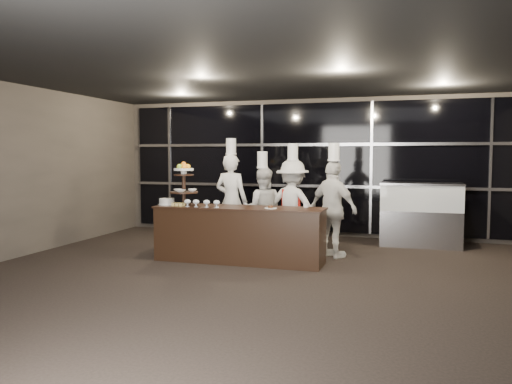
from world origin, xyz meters
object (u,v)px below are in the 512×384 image
(buffet_counter, at_px, (239,234))
(layer_cake, at_px, (167,202))
(chef_b, at_px, (262,209))
(chef_c, at_px, (293,205))
(chef_a, at_px, (231,200))
(display_case, at_px, (421,211))
(chef_d, at_px, (333,208))
(display_stand, at_px, (184,181))

(buffet_counter, relative_size, layer_cake, 9.47)
(layer_cake, relative_size, chef_b, 0.16)
(chef_c, bearing_deg, chef_b, -168.03)
(buffet_counter, height_order, chef_a, chef_a)
(layer_cake, relative_size, chef_c, 0.15)
(chef_b, bearing_deg, chef_c, 11.97)
(display_case, distance_m, chef_b, 3.13)
(buffet_counter, distance_m, chef_d, 1.70)
(layer_cake, xyz_separation_m, chef_d, (2.74, 0.86, -0.12))
(chef_a, bearing_deg, chef_b, -11.49)
(display_stand, xyz_separation_m, layer_cake, (-0.30, -0.05, -0.37))
(display_stand, distance_m, layer_cake, 0.48)
(display_case, distance_m, chef_d, 2.17)
(layer_cake, bearing_deg, chef_c, 31.93)
(buffet_counter, distance_m, display_stand, 1.33)
(display_stand, relative_size, chef_c, 0.38)
(buffet_counter, distance_m, chef_a, 1.38)
(buffet_counter, xyz_separation_m, display_case, (2.91, 2.39, 0.22))
(chef_a, distance_m, chef_b, 0.69)
(layer_cake, relative_size, display_case, 0.20)
(chef_d, bearing_deg, chef_b, 170.15)
(chef_a, distance_m, chef_d, 2.04)
(display_stand, bearing_deg, chef_d, 18.39)
(display_case, xyz_separation_m, chef_b, (-2.82, -1.35, 0.10))
(chef_b, height_order, chef_d, chef_d)
(buffet_counter, height_order, chef_c, chef_c)
(display_stand, xyz_separation_m, chef_a, (0.43, 1.18, -0.42))
(chef_a, xyz_separation_m, chef_c, (1.21, -0.02, -0.07))
(chef_a, xyz_separation_m, chef_b, (0.66, -0.13, -0.13))
(display_stand, xyz_separation_m, chef_c, (1.64, 1.16, -0.49))
(display_stand, distance_m, chef_b, 1.61)
(buffet_counter, xyz_separation_m, chef_c, (0.64, 1.16, 0.39))
(display_stand, relative_size, display_case, 0.49)
(buffet_counter, bearing_deg, layer_cake, -177.80)
(display_stand, xyz_separation_m, chef_d, (2.44, 0.81, -0.48))
(buffet_counter, xyz_separation_m, chef_a, (-0.57, 1.18, 0.45))
(chef_b, distance_m, chef_d, 1.37)
(display_stand, height_order, chef_c, chef_c)
(chef_d, bearing_deg, layer_cake, -162.57)
(buffet_counter, bearing_deg, chef_c, 61.15)
(buffet_counter, relative_size, display_case, 1.85)
(chef_b, height_order, chef_c, chef_c)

